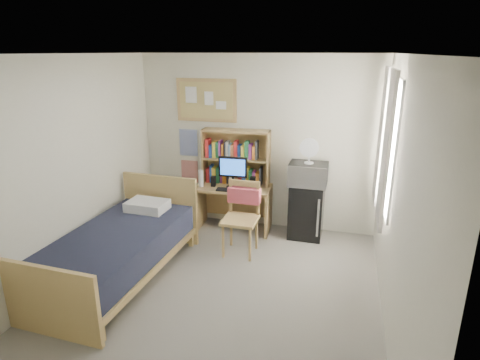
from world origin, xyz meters
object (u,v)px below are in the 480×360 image
(bed, at_px, (117,256))
(speaker_left, at_px, (213,181))
(mini_fridge, at_px, (306,210))
(speaker_right, at_px, (253,183))
(microwave, at_px, (308,174))
(monitor, at_px, (233,173))
(bulletin_board, at_px, (206,100))
(desk, at_px, (234,208))
(desk_fan, at_px, (309,152))
(desk_chair, at_px, (240,219))

(bed, relative_size, speaker_left, 13.60)
(mini_fridge, bearing_deg, speaker_left, -174.56)
(mini_fridge, distance_m, speaker_left, 1.44)
(speaker_right, xyz_separation_m, microwave, (0.79, 0.06, 0.18))
(bed, height_order, monitor, monitor)
(bulletin_board, height_order, microwave, bulletin_board)
(mini_fridge, bearing_deg, monitor, -174.04)
(mini_fridge, distance_m, bed, 2.71)
(mini_fridge, height_order, speaker_left, speaker_left)
(bulletin_board, relative_size, mini_fridge, 1.16)
(bulletin_board, xyz_separation_m, desk, (0.50, -0.28, -1.58))
(bed, xyz_separation_m, speaker_left, (0.67, 1.64, 0.47))
(desk, distance_m, microwave, 1.26)
(mini_fridge, xyz_separation_m, speaker_left, (-1.39, -0.11, 0.36))
(bed, bearing_deg, monitor, 62.44)
(desk, distance_m, speaker_right, 0.53)
(bed, distance_m, desk_fan, 2.87)
(desk, xyz_separation_m, bed, (-0.96, -1.72, -0.05))
(speaker_left, height_order, desk_fan, desk_fan)
(monitor, relative_size, desk_fan, 1.38)
(desk, height_order, bed, desk)
(bed, xyz_separation_m, desk_fan, (2.05, 1.74, 0.99))
(mini_fridge, height_order, speaker_right, speaker_right)
(bulletin_board, height_order, bed, bulletin_board)
(speaker_left, relative_size, desk_fan, 0.49)
(mini_fridge, bearing_deg, microwave, -90.00)
(desk, height_order, desk_chair, desk_chair)
(speaker_right, height_order, desk_fan, desk_fan)
(desk_chair, bearing_deg, monitor, 114.21)
(desk, relative_size, microwave, 2.06)
(desk, height_order, microwave, microwave)
(mini_fridge, bearing_deg, desk_chair, -135.10)
(speaker_right, bearing_deg, speaker_left, 180.00)
(bed, bearing_deg, speaker_left, 70.59)
(speaker_left, distance_m, microwave, 1.40)
(desk_chair, xyz_separation_m, monitor, (-0.29, 0.67, 0.42))
(bulletin_board, distance_m, mini_fridge, 2.21)
(desk_chair, relative_size, monitor, 2.19)
(monitor, distance_m, speaker_right, 0.33)
(bulletin_board, bearing_deg, monitor, -34.22)
(bed, bearing_deg, bulletin_board, 79.71)
(speaker_right, bearing_deg, mini_fridge, 3.28)
(speaker_left, relative_size, microwave, 0.30)
(monitor, bearing_deg, bulletin_board, 142.91)
(desk, bearing_deg, speaker_left, -168.69)
(bed, relative_size, monitor, 4.80)
(monitor, bearing_deg, desk_fan, 1.33)
(bulletin_board, xyz_separation_m, mini_fridge, (1.59, -0.24, -1.51))
(monitor, xyz_separation_m, speaker_right, (0.30, 0.02, -0.13))
(bed, bearing_deg, speaker_right, 55.56)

